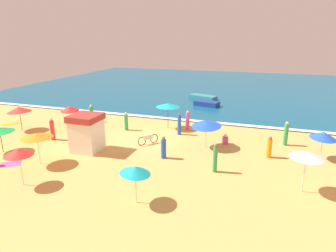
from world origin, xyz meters
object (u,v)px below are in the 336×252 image
at_px(beach_umbrella_1, 37,136).
at_px(beach_umbrella_4, 69,108).
at_px(beach_umbrella_9, 168,105).
at_px(beachgoer_7, 215,158).
at_px(beachgoer_8, 225,139).
at_px(beachgoer_12, 126,122).
at_px(beachgoer_2, 188,121).
at_px(lifeguard_cabana, 87,132).
at_px(beachgoer_9, 269,148).
at_px(beachgoer_10, 286,134).
at_px(beach_umbrella_6, 324,135).
at_px(beach_umbrella_8, 19,109).
at_px(beachgoer_4, 179,125).
at_px(beachgoer_5, 164,148).
at_px(beachgoer_1, 52,130).
at_px(beach_umbrella_0, 206,124).
at_px(small_boat_0, 207,103).
at_px(beach_umbrella_7, 135,170).
at_px(beachgoer_0, 80,121).
at_px(beach_umbrella_3, 18,152).
at_px(beachgoer_6, 91,114).
at_px(beach_umbrella_2, 307,155).
at_px(small_boat_1, 203,97).

distance_m(beach_umbrella_1, beach_umbrella_4, 8.74).
bearing_deg(beach_umbrella_9, beachgoer_7, -53.46).
distance_m(beachgoer_8, beachgoer_12, 8.99).
distance_m(beachgoer_2, beachgoer_12, 5.52).
height_order(lifeguard_cabana, beachgoer_9, lifeguard_cabana).
relative_size(beach_umbrella_1, beachgoer_10, 1.51).
height_order(beach_umbrella_4, beach_umbrella_6, beach_umbrella_6).
xyz_separation_m(beach_umbrella_8, beachgoer_9, (21.17, 0.58, -1.18)).
distance_m(beachgoer_4, beachgoer_5, 5.24).
bearing_deg(beachgoer_9, beach_umbrella_6, 13.01).
distance_m(beachgoer_8, beachgoer_10, 4.63).
height_order(beachgoer_1, beachgoer_5, beachgoer_1).
distance_m(beachgoer_4, beachgoer_9, 7.83).
xyz_separation_m(beach_umbrella_0, beach_umbrella_1, (-9.78, -6.53, 0.13)).
distance_m(beachgoer_1, beachgoer_12, 6.20).
bearing_deg(small_boat_0, beachgoer_9, -62.54).
relative_size(beachgoer_2, beachgoer_12, 1.08).
distance_m(beach_umbrella_0, beachgoer_1, 12.43).
xyz_separation_m(beach_umbrella_0, beach_umbrella_4, (-13.28, 1.48, -0.18)).
distance_m(beach_umbrella_4, beachgoer_12, 5.72).
bearing_deg(beach_umbrella_6, beachgoer_8, 171.84).
height_order(beach_umbrella_7, beachgoer_7, beach_umbrella_7).
distance_m(beachgoer_0, beachgoer_12, 4.17).
height_order(beachgoer_8, beachgoer_12, beachgoer_12).
distance_m(beach_umbrella_4, beach_umbrella_9, 9.28).
xyz_separation_m(beach_umbrella_7, beach_umbrella_8, (-14.85, 7.67, 0.10)).
relative_size(beach_umbrella_0, beach_umbrella_4, 1.35).
distance_m(beach_umbrella_1, beach_umbrella_7, 8.34).
distance_m(lifeguard_cabana, beach_umbrella_1, 3.53).
xyz_separation_m(lifeguard_cabana, beach_umbrella_0, (8.13, 3.46, 0.45)).
height_order(beach_umbrella_3, beachgoer_1, beach_umbrella_3).
bearing_deg(beachgoer_6, beachgoer_9, -12.36).
relative_size(beach_umbrella_6, beachgoer_4, 1.34).
bearing_deg(beach_umbrella_1, beachgoer_8, 34.82).
relative_size(beach_umbrella_8, beachgoer_1, 1.20).
bearing_deg(beach_umbrella_0, beachgoer_5, -127.88).
height_order(beachgoer_4, beachgoer_7, beachgoer_7).
bearing_deg(small_boat_0, beachgoer_6, -132.73).
bearing_deg(beach_umbrella_8, small_boat_0, 45.80).
bearing_deg(beach_umbrella_7, beachgoer_2, 93.05).
height_order(beach_umbrella_4, beachgoer_6, beach_umbrella_4).
distance_m(beach_umbrella_0, beachgoer_4, 3.68).
distance_m(beachgoer_1, beachgoer_7, 13.66).
distance_m(beachgoer_6, beachgoer_8, 13.48).
bearing_deg(beachgoer_9, beachgoer_8, 151.96).
height_order(beach_umbrella_2, beachgoer_10, beach_umbrella_2).
bearing_deg(beach_umbrella_4, beachgoer_2, 11.41).
relative_size(beachgoer_2, beachgoer_4, 0.97).
bearing_deg(beach_umbrella_8, small_boat_1, 55.17).
height_order(beachgoer_4, beachgoer_10, beachgoer_10).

